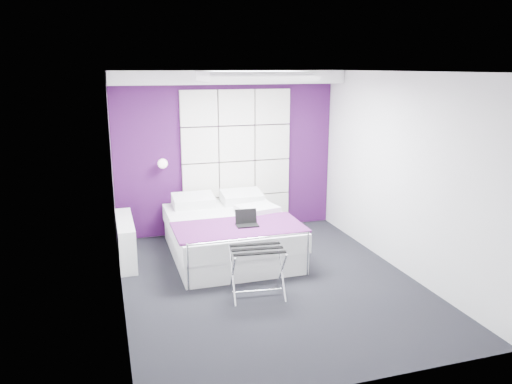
% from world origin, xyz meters
% --- Properties ---
extents(floor, '(4.40, 4.40, 0.00)m').
position_xyz_m(floor, '(0.00, 0.00, 0.00)').
color(floor, black).
rests_on(floor, ground).
extents(ceiling, '(4.40, 4.40, 0.00)m').
position_xyz_m(ceiling, '(0.00, 0.00, 2.60)').
color(ceiling, white).
rests_on(ceiling, wall_back).
extents(wall_back, '(3.60, 0.00, 3.60)m').
position_xyz_m(wall_back, '(0.00, 2.20, 1.30)').
color(wall_back, white).
rests_on(wall_back, floor).
extents(wall_left, '(0.00, 4.40, 4.40)m').
position_xyz_m(wall_left, '(-1.80, 0.00, 1.30)').
color(wall_left, white).
rests_on(wall_left, floor).
extents(wall_right, '(0.00, 4.40, 4.40)m').
position_xyz_m(wall_right, '(1.80, 0.00, 1.30)').
color(wall_right, white).
rests_on(wall_right, floor).
extents(accent_wall, '(3.58, 0.02, 2.58)m').
position_xyz_m(accent_wall, '(0.00, 2.19, 1.30)').
color(accent_wall, '#3C0F44').
rests_on(accent_wall, wall_back).
extents(soffit, '(3.58, 0.50, 0.20)m').
position_xyz_m(soffit, '(0.00, 1.95, 2.50)').
color(soffit, white).
rests_on(soffit, wall_back).
extents(headboard, '(1.80, 0.08, 2.30)m').
position_xyz_m(headboard, '(0.15, 2.14, 1.17)').
color(headboard, silver).
rests_on(headboard, wall_back).
extents(skylight, '(1.36, 0.86, 0.12)m').
position_xyz_m(skylight, '(0.00, 0.60, 2.55)').
color(skylight, white).
rests_on(skylight, ceiling).
extents(wall_lamp, '(0.15, 0.15, 0.15)m').
position_xyz_m(wall_lamp, '(-1.05, 2.06, 1.22)').
color(wall_lamp, white).
rests_on(wall_lamp, wall_back).
extents(radiator, '(0.22, 1.20, 0.60)m').
position_xyz_m(radiator, '(-1.69, 1.30, 0.30)').
color(radiator, white).
rests_on(radiator, floor).
extents(bed, '(1.72, 2.08, 0.73)m').
position_xyz_m(bed, '(-0.25, 1.10, 0.31)').
color(bed, white).
rests_on(bed, floor).
extents(nightstand, '(0.45, 0.35, 0.05)m').
position_xyz_m(nightstand, '(-0.56, 2.02, 0.55)').
color(nightstand, white).
rests_on(nightstand, wall_back).
extents(luggage_rack, '(0.61, 0.45, 0.60)m').
position_xyz_m(luggage_rack, '(-0.27, -0.33, 0.30)').
color(luggage_rack, silver).
rests_on(luggage_rack, floor).
extents(laptop, '(0.29, 0.21, 0.21)m').
position_xyz_m(laptop, '(-0.13, 0.60, 0.64)').
color(laptop, black).
rests_on(laptop, bed).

